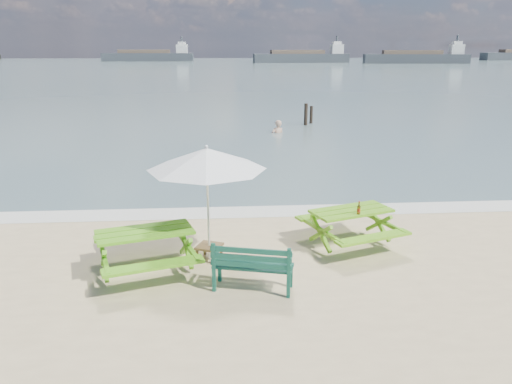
{
  "coord_description": "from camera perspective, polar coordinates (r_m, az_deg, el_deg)",
  "views": [
    {
      "loc": [
        -0.72,
        -7.35,
        4.06
      ],
      "look_at": [
        0.05,
        3.0,
        1.0
      ],
      "focal_mm": 35.0,
      "sensor_mm": 36.0,
      "label": 1
    }
  ],
  "objects": [
    {
      "name": "picnic_table_right",
      "position": [
        10.64,
        10.75,
        -4.1
      ],
      "size": [
        2.19,
        2.3,
        0.79
      ],
      "color": "#5FA118",
      "rests_on": "ground"
    },
    {
      "name": "sea",
      "position": [
        92.44,
        -3.88,
        13.86
      ],
      "size": [
        300.0,
        300.0,
        0.0
      ],
      "primitive_type": "plane",
      "color": "slate",
      "rests_on": "ground"
    },
    {
      "name": "side_table",
      "position": [
        9.92,
        -5.35,
        -6.82
      ],
      "size": [
        0.59,
        0.59,
        0.29
      ],
      "color": "brown",
      "rests_on": "ground"
    },
    {
      "name": "swimmer",
      "position": [
        24.37,
        2.47,
        6.1
      ],
      "size": [
        0.77,
        0.63,
        1.82
      ],
      "color": "tan",
      "rests_on": "ground"
    },
    {
      "name": "picnic_table_left",
      "position": [
        9.46,
        -12.46,
        -6.76
      ],
      "size": [
        2.21,
        2.34,
        0.82
      ],
      "color": "#54A018",
      "rests_on": "ground"
    },
    {
      "name": "patio_umbrella",
      "position": [
        9.35,
        -5.66,
        3.8
      ],
      "size": [
        2.96,
        2.96,
        2.23
      ],
      "color": "silver",
      "rests_on": "ground"
    },
    {
      "name": "park_bench",
      "position": [
        8.69,
        -0.36,
        -9.48
      ],
      "size": [
        1.44,
        0.78,
        0.84
      ],
      "color": "#104435",
      "rests_on": "ground"
    },
    {
      "name": "beer_bottle",
      "position": [
        10.23,
        11.66,
        -2.01
      ],
      "size": [
        0.07,
        0.07,
        0.27
      ],
      "color": "#985216",
      "rests_on": "picnic_table_right"
    },
    {
      "name": "foam_strip",
      "position": [
        12.63,
        -0.75,
        -2.28
      ],
      "size": [
        22.0,
        0.9,
        0.01
      ],
      "primitive_type": "cube",
      "color": "silver",
      "rests_on": "ground"
    },
    {
      "name": "mooring_pilings",
      "position": [
        26.95,
        5.96,
        8.59
      ],
      "size": [
        0.58,
        0.78,
        1.34
      ],
      "color": "black",
      "rests_on": "ground"
    },
    {
      "name": "cargo_ships",
      "position": [
        142.54,
        19.46,
        14.36
      ],
      "size": [
        161.93,
        32.05,
        4.4
      ],
      "color": "#353A3E",
      "rests_on": "ground"
    }
  ]
}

